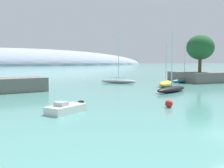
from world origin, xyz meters
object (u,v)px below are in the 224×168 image
at_px(sailboat_black_end_of_line, 171,89).
at_px(mooring_buoy_red, 169,104).
at_px(tree_clump_shore, 200,47).
at_px(sailboat_yellow_mid_mooring, 166,83).
at_px(sailboat_grey_near_shore, 118,81).
at_px(sailboat_teal_outer_mooring, 184,80).
at_px(motorboat_white_foreground, 66,109).

distance_m(sailboat_black_end_of_line, mooring_buoy_red, 14.09).
distance_m(tree_clump_shore, sailboat_yellow_mid_mooring, 16.08).
xyz_separation_m(tree_clump_shore, sailboat_grey_near_shore, (-18.25, 3.83, -7.18)).
xyz_separation_m(sailboat_grey_near_shore, sailboat_teal_outer_mooring, (13.98, -4.00, -0.03)).
bearing_deg(mooring_buoy_red, motorboat_white_foreground, 173.75).
bearing_deg(mooring_buoy_red, sailboat_black_end_of_line, 54.51).
bearing_deg(sailboat_teal_outer_mooring, motorboat_white_foreground, 27.14).
height_order(sailboat_grey_near_shore, sailboat_teal_outer_mooring, sailboat_grey_near_shore).
bearing_deg(tree_clump_shore, sailboat_yellow_mid_mooring, -154.40).
xyz_separation_m(sailboat_grey_near_shore, sailboat_black_end_of_line, (1.01, -18.10, 0.01)).
xyz_separation_m(tree_clump_shore, motorboat_white_foreground, (-36.09, -24.58, -7.29)).
relative_size(sailboat_teal_outer_mooring, mooring_buoy_red, 11.16).
bearing_deg(sailboat_grey_near_shore, sailboat_yellow_mid_mooring, -19.81).
distance_m(sailboat_grey_near_shore, sailboat_black_end_of_line, 18.13).
bearing_deg(mooring_buoy_red, tree_clump_shore, 45.36).
relative_size(sailboat_yellow_mid_mooring, motorboat_white_foreground, 1.90).
relative_size(tree_clump_shore, sailboat_teal_outer_mooring, 0.92).
distance_m(sailboat_yellow_mid_mooring, mooring_buoy_red, 23.13).
bearing_deg(sailboat_yellow_mid_mooring, tree_clump_shore, -20.15).
bearing_deg(sailboat_teal_outer_mooring, sailboat_yellow_mid_mooring, 24.40).
bearing_deg(sailboat_yellow_mid_mooring, sailboat_black_end_of_line, -163.50).
relative_size(tree_clump_shore, sailboat_black_end_of_line, 0.85).
height_order(sailboat_black_end_of_line, motorboat_white_foreground, sailboat_black_end_of_line).
bearing_deg(sailboat_teal_outer_mooring, sailboat_black_end_of_line, 37.03).
bearing_deg(motorboat_white_foreground, tree_clump_shore, -179.89).
relative_size(tree_clump_shore, sailboat_yellow_mid_mooring, 1.01).
distance_m(motorboat_white_foreground, mooring_buoy_red, 10.72).
relative_size(sailboat_black_end_of_line, mooring_buoy_red, 12.02).
xyz_separation_m(tree_clump_shore, mooring_buoy_red, (-25.43, -25.75, -7.30)).
bearing_deg(sailboat_black_end_of_line, sailboat_grey_near_shore, -112.54).
distance_m(tree_clump_shore, motorboat_white_foreground, 44.27).
bearing_deg(sailboat_black_end_of_line, tree_clump_shore, -166.11).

